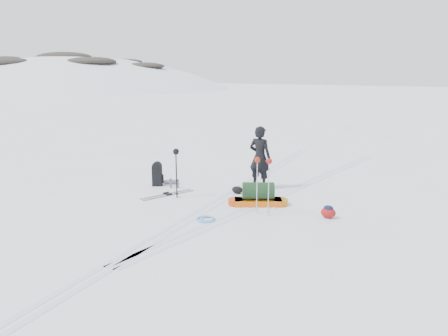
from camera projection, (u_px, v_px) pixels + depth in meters
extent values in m
plane|color=white|center=(220.00, 201.00, 12.74)|extent=(200.00, 200.00, 0.00)
ellipsoid|color=white|center=(80.00, 261.00, 101.95)|extent=(143.00, 121.00, 93.50)
ellipsoid|color=black|center=(64.00, 57.00, 91.77)|extent=(13.00, 10.00, 2.20)
ellipsoid|color=black|center=(91.00, 62.00, 80.17)|extent=(10.40, 8.00, 1.76)
ellipsoid|color=black|center=(43.00, 63.00, 102.50)|extent=(9.10, 7.00, 1.54)
ellipsoid|color=black|center=(3.00, 62.00, 80.18)|extent=(11.70, 9.00, 1.98)
ellipsoid|color=black|center=(126.00, 62.00, 95.25)|extent=(7.80, 6.00, 1.32)
ellipsoid|color=black|center=(6.00, 60.00, 89.01)|extent=(9.88, 7.60, 1.67)
ellipsoid|color=black|center=(145.00, 66.00, 84.22)|extent=(8.32, 6.40, 1.41)
cube|color=silver|center=(216.00, 200.00, 12.79)|extent=(1.40, 17.97, 0.01)
cube|color=silver|center=(223.00, 201.00, 12.68)|extent=(1.40, 17.97, 0.01)
cube|color=silver|center=(286.00, 190.00, 13.81)|extent=(2.09, 13.88, 0.01)
cube|color=silver|center=(294.00, 191.00, 13.70)|extent=(2.09, 13.88, 0.01)
imported|color=black|center=(260.00, 157.00, 13.88)|extent=(0.75, 0.51, 2.01)
cube|color=#E05D0D|center=(258.00, 202.00, 12.33)|extent=(1.42, 1.13, 0.17)
cylinder|color=orange|center=(280.00, 202.00, 12.32)|extent=(0.66, 0.66, 0.17)
cylinder|color=#BF3A0B|center=(237.00, 202.00, 12.33)|extent=(0.66, 0.66, 0.17)
cylinder|color=black|center=(258.00, 191.00, 12.26)|extent=(1.01, 0.85, 0.49)
cube|color=black|center=(157.00, 176.00, 14.32)|extent=(0.39, 0.35, 0.63)
cylinder|color=black|center=(157.00, 166.00, 14.24)|extent=(0.37, 0.34, 0.31)
cube|color=black|center=(162.00, 179.00, 14.35)|extent=(0.14, 0.18, 0.27)
cylinder|color=gray|center=(171.00, 182.00, 14.63)|extent=(0.46, 0.44, 0.14)
cylinder|color=black|center=(176.00, 175.00, 12.97)|extent=(0.03, 0.03, 1.37)
cylinder|color=black|center=(177.00, 175.00, 12.88)|extent=(0.03, 0.03, 1.37)
torus|color=black|center=(177.00, 193.00, 13.09)|extent=(0.11, 0.11, 0.01)
torus|color=black|center=(177.00, 194.00, 13.01)|extent=(0.11, 0.11, 0.01)
sphere|color=black|center=(176.00, 152.00, 12.76)|extent=(0.18, 0.18, 0.18)
cylinder|color=silver|center=(257.00, 187.00, 11.44)|extent=(0.03, 0.03, 1.44)
cylinder|color=#BBBDC3|center=(269.00, 189.00, 11.27)|extent=(0.03, 0.03, 1.44)
torus|color=#A1A3A8|center=(257.00, 210.00, 11.57)|extent=(0.12, 0.12, 0.01)
torus|color=#9FA2A6|center=(268.00, 212.00, 11.40)|extent=(0.12, 0.12, 0.01)
sphere|color=maroon|center=(257.00, 160.00, 11.27)|extent=(0.15, 0.15, 0.15)
sphere|color=maroon|center=(269.00, 161.00, 11.11)|extent=(0.15, 0.15, 0.15)
cube|color=gray|center=(169.00, 195.00, 13.25)|extent=(0.74, 1.69, 0.02)
cube|color=#919499|center=(166.00, 194.00, 13.39)|extent=(0.74, 1.69, 0.02)
cube|color=black|center=(169.00, 194.00, 13.24)|extent=(0.13, 0.19, 0.05)
cube|color=black|center=(166.00, 193.00, 13.38)|extent=(0.13, 0.19, 0.05)
cube|color=silver|center=(262.00, 200.00, 12.73)|extent=(1.17, 1.43, 0.02)
cube|color=silver|center=(268.00, 200.00, 12.75)|extent=(1.17, 1.43, 0.02)
cube|color=black|center=(262.00, 199.00, 12.72)|extent=(0.16, 0.18, 0.05)
cube|color=black|center=(268.00, 199.00, 12.74)|extent=(0.16, 0.18, 0.05)
torus|color=#61A3ED|center=(206.00, 219.00, 11.07)|extent=(0.65, 0.65, 0.05)
torus|color=#5BAEDE|center=(207.00, 219.00, 11.08)|extent=(0.51, 0.51, 0.04)
ellipsoid|color=maroon|center=(328.00, 213.00, 11.23)|extent=(0.41, 0.32, 0.28)
ellipsoid|color=black|center=(328.00, 208.00, 11.20)|extent=(0.26, 0.21, 0.14)
cylinder|color=slate|center=(171.00, 184.00, 14.10)|extent=(0.09, 0.09, 0.27)
cylinder|color=#585A5F|center=(178.00, 184.00, 14.10)|extent=(0.09, 0.09, 0.25)
cylinder|color=black|center=(171.00, 179.00, 14.06)|extent=(0.08, 0.08, 0.03)
cylinder|color=black|center=(178.00, 180.00, 14.07)|extent=(0.08, 0.08, 0.03)
ellipsoid|color=black|center=(237.00, 190.00, 13.47)|extent=(0.39, 0.32, 0.22)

